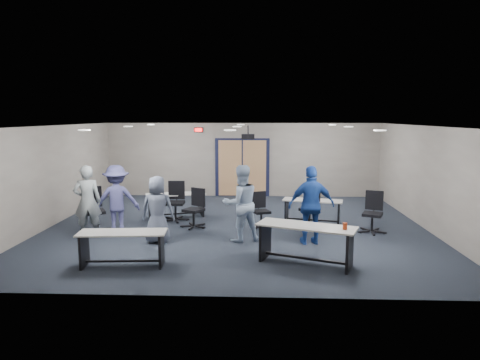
{
  "coord_description": "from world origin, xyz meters",
  "views": [
    {
      "loc": [
        0.56,
        -11.18,
        2.96
      ],
      "look_at": [
        0.11,
        -0.3,
        1.32
      ],
      "focal_mm": 32.0,
      "sensor_mm": 36.0,
      "label": 1
    }
  ],
  "objects_px": {
    "table_front_left": "(123,243)",
    "chair_back_d": "(310,207)",
    "chair_back_c": "(261,210)",
    "person_navy": "(311,205)",
    "person_lightblue": "(241,203)",
    "person_plaid": "(157,209)",
    "table_front_right": "(306,237)",
    "table_back_left": "(176,201)",
    "chair_back_a": "(175,202)",
    "person_back": "(117,199)",
    "chair_back_b": "(193,208)",
    "chair_loose_right": "(373,213)",
    "table_back_right": "(312,207)",
    "person_gray": "(87,201)",
    "chair_loose_left": "(94,210)"
  },
  "relations": [
    {
      "from": "chair_loose_left",
      "to": "person_lightblue",
      "type": "relative_size",
      "value": 0.63
    },
    {
      "from": "table_front_left",
      "to": "person_lightblue",
      "type": "relative_size",
      "value": 0.96
    },
    {
      "from": "chair_loose_right",
      "to": "person_plaid",
      "type": "distance_m",
      "value": 5.37
    },
    {
      "from": "person_lightblue",
      "to": "person_back",
      "type": "distance_m",
      "value": 3.23
    },
    {
      "from": "chair_back_d",
      "to": "person_plaid",
      "type": "relative_size",
      "value": 0.68
    },
    {
      "from": "table_back_left",
      "to": "table_back_right",
      "type": "distance_m",
      "value": 3.97
    },
    {
      "from": "table_front_left",
      "to": "person_navy",
      "type": "xyz_separation_m",
      "value": [
        3.91,
        1.66,
        0.44
      ]
    },
    {
      "from": "table_front_right",
      "to": "person_back",
      "type": "bearing_deg",
      "value": 176.41
    },
    {
      "from": "table_front_left",
      "to": "person_back",
      "type": "xyz_separation_m",
      "value": [
        -0.9,
        2.41,
        0.39
      ]
    },
    {
      "from": "table_back_left",
      "to": "chair_back_c",
      "type": "height_order",
      "value": "table_back_left"
    },
    {
      "from": "person_navy",
      "to": "person_back",
      "type": "bearing_deg",
      "value": -16.07
    },
    {
      "from": "chair_back_c",
      "to": "person_navy",
      "type": "xyz_separation_m",
      "value": [
        1.14,
        -1.42,
        0.44
      ]
    },
    {
      "from": "chair_back_b",
      "to": "person_gray",
      "type": "relative_size",
      "value": 0.58
    },
    {
      "from": "chair_back_a",
      "to": "person_back",
      "type": "bearing_deg",
      "value": -134.54
    },
    {
      "from": "person_gray",
      "to": "person_back",
      "type": "height_order",
      "value": "person_gray"
    },
    {
      "from": "table_front_left",
      "to": "chair_loose_right",
      "type": "bearing_deg",
      "value": 20.98
    },
    {
      "from": "chair_loose_right",
      "to": "person_back",
      "type": "relative_size",
      "value": 0.61
    },
    {
      "from": "chair_loose_left",
      "to": "chair_loose_right",
      "type": "distance_m",
      "value": 7.11
    },
    {
      "from": "table_front_right",
      "to": "table_back_right",
      "type": "distance_m",
      "value": 3.38
    },
    {
      "from": "chair_back_a",
      "to": "chair_back_c",
      "type": "bearing_deg",
      "value": -15.05
    },
    {
      "from": "chair_back_c",
      "to": "person_back",
      "type": "bearing_deg",
      "value": 169.8
    },
    {
      "from": "chair_back_c",
      "to": "person_plaid",
      "type": "height_order",
      "value": "person_plaid"
    },
    {
      "from": "table_front_left",
      "to": "person_plaid",
      "type": "bearing_deg",
      "value": 74.15
    },
    {
      "from": "table_front_left",
      "to": "table_back_right",
      "type": "relative_size",
      "value": 1.03
    },
    {
      "from": "table_front_right",
      "to": "person_gray",
      "type": "bearing_deg",
      "value": -176.87
    },
    {
      "from": "table_back_left",
      "to": "chair_back_a",
      "type": "height_order",
      "value": "chair_back_a"
    },
    {
      "from": "table_back_left",
      "to": "chair_back_d",
      "type": "xyz_separation_m",
      "value": [
        3.81,
        -0.93,
        0.05
      ]
    },
    {
      "from": "person_back",
      "to": "chair_loose_right",
      "type": "bearing_deg",
      "value": 164.65
    },
    {
      "from": "chair_back_b",
      "to": "chair_back_c",
      "type": "xyz_separation_m",
      "value": [
        1.81,
        0.09,
        -0.05
      ]
    },
    {
      "from": "table_front_left",
      "to": "chair_back_d",
      "type": "distance_m",
      "value": 5.2
    },
    {
      "from": "chair_loose_left",
      "to": "table_back_right",
      "type": "bearing_deg",
      "value": -18.09
    },
    {
      "from": "person_lightblue",
      "to": "person_navy",
      "type": "xyz_separation_m",
      "value": [
        1.64,
        -0.15,
        0.0
      ]
    },
    {
      "from": "table_back_right",
      "to": "chair_back_d",
      "type": "distance_m",
      "value": 0.4
    },
    {
      "from": "chair_back_b",
      "to": "chair_loose_right",
      "type": "xyz_separation_m",
      "value": [
        4.62,
        -0.34,
        0.01
      ]
    },
    {
      "from": "table_back_right",
      "to": "person_lightblue",
      "type": "distance_m",
      "value": 2.67
    },
    {
      "from": "table_front_left",
      "to": "person_back",
      "type": "relative_size",
      "value": 1.01
    },
    {
      "from": "chair_loose_right",
      "to": "person_lightblue",
      "type": "distance_m",
      "value": 3.44
    },
    {
      "from": "table_back_right",
      "to": "chair_loose_left",
      "type": "relative_size",
      "value": 1.49
    },
    {
      "from": "table_front_left",
      "to": "chair_back_b",
      "type": "distance_m",
      "value": 3.15
    },
    {
      "from": "chair_back_d",
      "to": "person_back",
      "type": "height_order",
      "value": "person_back"
    },
    {
      "from": "chair_loose_right",
      "to": "table_back_right",
      "type": "bearing_deg",
      "value": 168.5
    },
    {
      "from": "person_back",
      "to": "chair_back_c",
      "type": "bearing_deg",
      "value": 172.84
    },
    {
      "from": "table_front_right",
      "to": "person_gray",
      "type": "relative_size",
      "value": 1.16
    },
    {
      "from": "chair_loose_left",
      "to": "chair_loose_right",
      "type": "relative_size",
      "value": 1.08
    },
    {
      "from": "person_plaid",
      "to": "person_navy",
      "type": "xyz_separation_m",
      "value": [
        3.58,
        0.05,
        0.12
      ]
    },
    {
      "from": "table_back_left",
      "to": "person_lightblue",
      "type": "relative_size",
      "value": 1.0
    },
    {
      "from": "table_front_right",
      "to": "person_navy",
      "type": "relative_size",
      "value": 1.13
    },
    {
      "from": "table_back_left",
      "to": "chair_loose_right",
      "type": "distance_m",
      "value": 5.54
    },
    {
      "from": "table_front_right",
      "to": "chair_back_b",
      "type": "xyz_separation_m",
      "value": [
        -2.69,
        2.72,
        -0.03
      ]
    },
    {
      "from": "chair_back_d",
      "to": "chair_loose_right",
      "type": "height_order",
      "value": "chair_back_d"
    }
  ]
}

